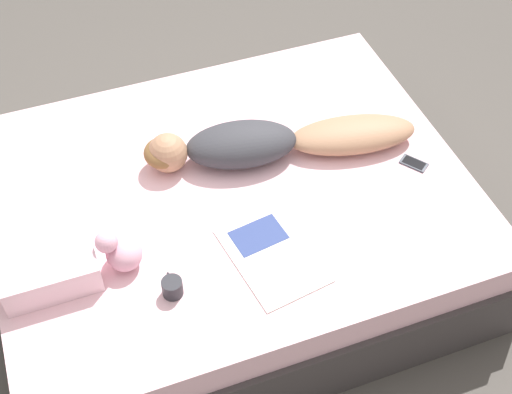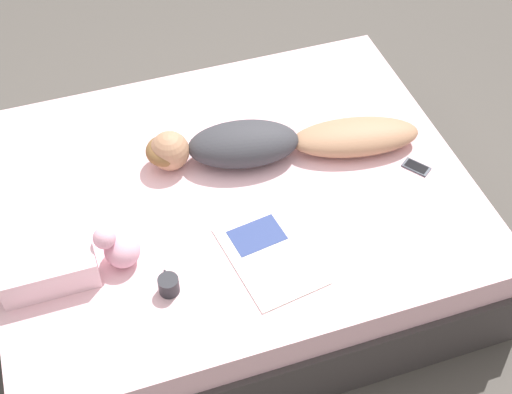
% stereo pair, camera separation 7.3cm
% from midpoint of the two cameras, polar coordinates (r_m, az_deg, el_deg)
% --- Properties ---
extents(ground_plane, '(12.00, 12.00, 0.00)m').
position_cam_midpoint_polar(ground_plane, '(3.88, -1.33, -4.57)').
color(ground_plane, '#4C4742').
extents(bed, '(1.88, 2.34, 0.55)m').
position_cam_midpoint_polar(bed, '(3.67, -1.41, -2.01)').
color(bed, '#383333').
rests_on(bed, ground_plane).
extents(person, '(0.48, 1.39, 0.20)m').
position_cam_midpoint_polar(person, '(3.54, 1.78, 4.37)').
color(person, '#A37556').
rests_on(person, bed).
extents(open_magazine, '(0.55, 0.41, 0.01)m').
position_cam_midpoint_polar(open_magazine, '(3.19, 1.73, -4.66)').
color(open_magazine, silver).
rests_on(open_magazine, bed).
extents(coffee_mug, '(0.12, 0.09, 0.08)m').
position_cam_midpoint_polar(coffee_mug, '(3.06, -6.33, -6.99)').
color(coffee_mug, '#232328').
rests_on(coffee_mug, bed).
extents(cell_phone, '(0.15, 0.14, 0.01)m').
position_cam_midpoint_polar(cell_phone, '(3.63, 13.26, 2.34)').
color(cell_phone, '#333842').
rests_on(cell_phone, bed).
extents(plush_toy, '(0.18, 0.19, 0.23)m').
position_cam_midpoint_polar(plush_toy, '(3.15, -10.27, -3.99)').
color(plush_toy, '#DB9EB2').
rests_on(plush_toy, bed).
extents(pillow, '(0.63, 0.41, 0.15)m').
position_cam_midpoint_polar(pillow, '(3.30, -16.17, -2.79)').
color(pillow, beige).
rests_on(pillow, bed).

